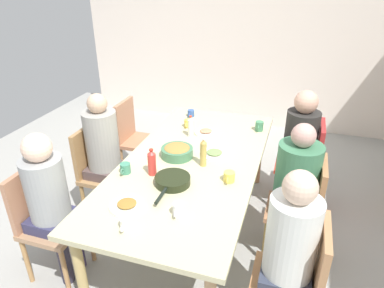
% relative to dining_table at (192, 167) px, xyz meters
% --- Properties ---
extents(ground_plane, '(6.43, 6.43, 0.00)m').
position_rel_dining_table_xyz_m(ground_plane, '(0.00, 0.00, -0.69)').
color(ground_plane, '#9D9D98').
extents(wall_left, '(0.12, 5.07, 2.60)m').
position_rel_dining_table_xyz_m(wall_left, '(-2.74, 0.00, 0.61)').
color(wall_left, silver).
rests_on(wall_left, ground_plane).
extents(dining_table, '(2.26, 1.08, 0.76)m').
position_rel_dining_table_xyz_m(dining_table, '(0.00, 0.00, 0.00)').
color(dining_table, '#C2BA8F').
rests_on(dining_table, ground_plane).
extents(chair_0, '(0.40, 0.40, 0.90)m').
position_rel_dining_table_xyz_m(chair_0, '(-0.75, 0.92, -0.18)').
color(chair_0, '#B9301E').
rests_on(chair_0, ground_plane).
extents(person_0, '(0.31, 0.31, 1.21)m').
position_rel_dining_table_xyz_m(person_0, '(-0.75, 0.83, 0.04)').
color(person_0, '#384339').
rests_on(person_0, ground_plane).
extents(chair_1, '(0.40, 0.40, 0.90)m').
position_rel_dining_table_xyz_m(chair_1, '(0.00, 0.92, -0.18)').
color(chair_1, '#AE7550').
rests_on(chair_1, ground_plane).
extents(person_1, '(0.33, 0.33, 1.20)m').
position_rel_dining_table_xyz_m(person_1, '(-0.00, 0.83, 0.03)').
color(person_1, '#44463F').
rests_on(person_1, ground_plane).
extents(chair_2, '(0.40, 0.40, 0.90)m').
position_rel_dining_table_xyz_m(chair_2, '(0.00, -0.92, -0.18)').
color(chair_2, '#A57D51').
rests_on(chair_2, ground_plane).
extents(person_2, '(0.30, 0.30, 1.24)m').
position_rel_dining_table_xyz_m(person_2, '(0.00, -0.83, 0.05)').
color(person_2, '#505437').
rests_on(person_2, ground_plane).
extents(chair_3, '(0.40, 0.40, 0.90)m').
position_rel_dining_table_xyz_m(chair_3, '(0.75, 0.92, -0.18)').
color(chair_3, '#B7784A').
rests_on(chair_3, ground_plane).
extents(person_3, '(0.30, 0.30, 1.24)m').
position_rel_dining_table_xyz_m(person_3, '(0.75, 0.83, 0.05)').
color(person_3, '#293248').
rests_on(person_3, ground_plane).
extents(chair_4, '(0.40, 0.40, 0.90)m').
position_rel_dining_table_xyz_m(chair_4, '(0.75, -0.92, -0.18)').
color(chair_4, '#A67D5B').
rests_on(chair_4, ground_plane).
extents(person_4, '(0.30, 0.30, 1.21)m').
position_rel_dining_table_xyz_m(person_4, '(0.75, -0.83, 0.03)').
color(person_4, '#322951').
rests_on(person_4, ground_plane).
extents(chair_5, '(0.40, 0.40, 0.90)m').
position_rel_dining_table_xyz_m(chair_5, '(-0.75, -0.92, -0.18)').
color(chair_5, '#B67553').
rests_on(chair_5, ground_plane).
extents(plate_0, '(0.23, 0.23, 0.04)m').
position_rel_dining_table_xyz_m(plate_0, '(0.73, -0.22, 0.08)').
color(plate_0, silver).
rests_on(plate_0, dining_table).
extents(plate_1, '(0.22, 0.22, 0.04)m').
position_rel_dining_table_xyz_m(plate_1, '(-0.54, -0.03, 0.08)').
color(plate_1, white).
rests_on(plate_1, dining_table).
extents(plate_2, '(0.24, 0.24, 0.04)m').
position_rel_dining_table_xyz_m(plate_2, '(-0.14, 0.15, 0.08)').
color(plate_2, white).
rests_on(plate_2, dining_table).
extents(bowl_0, '(0.27, 0.27, 0.10)m').
position_rel_dining_table_xyz_m(bowl_0, '(-0.02, -0.14, 0.12)').
color(bowl_0, '#457A54').
rests_on(bowl_0, dining_table).
extents(serving_pan, '(0.44, 0.26, 0.06)m').
position_rel_dining_table_xyz_m(serving_pan, '(0.38, -0.03, 0.10)').
color(serving_pan, black).
rests_on(serving_pan, dining_table).
extents(cup_0, '(0.12, 0.08, 0.08)m').
position_rel_dining_table_xyz_m(cup_0, '(0.22, 0.36, 0.11)').
color(cup_0, '#EDD053').
rests_on(cup_0, dining_table).
extents(cup_1, '(0.12, 0.08, 0.07)m').
position_rel_dining_table_xyz_m(cup_1, '(0.92, -0.12, 0.10)').
color(cup_1, white).
rests_on(cup_1, dining_table).
extents(cup_2, '(0.12, 0.08, 0.08)m').
position_rel_dining_table_xyz_m(cup_2, '(0.35, -0.43, 0.11)').
color(cup_2, '#3F8468').
rests_on(cup_2, dining_table).
extents(cup_3, '(0.11, 0.07, 0.08)m').
position_rel_dining_table_xyz_m(cup_3, '(-0.63, -0.25, 0.11)').
color(cup_3, yellow).
rests_on(cup_3, dining_table).
extents(cup_4, '(0.11, 0.08, 0.09)m').
position_rel_dining_table_xyz_m(cup_4, '(-0.76, 0.44, 0.11)').
color(cup_4, '#47875E').
rests_on(cup_4, dining_table).
extents(cup_5, '(0.11, 0.07, 0.09)m').
position_rel_dining_table_xyz_m(cup_5, '(0.71, 0.14, 0.11)').
color(cup_5, white).
rests_on(cup_5, dining_table).
extents(cup_6, '(0.11, 0.07, 0.07)m').
position_rel_dining_table_xyz_m(cup_6, '(-0.90, -0.30, 0.10)').
color(cup_6, '#385995').
rests_on(cup_6, dining_table).
extents(bottle_0, '(0.06, 0.06, 0.22)m').
position_rel_dining_table_xyz_m(bottle_0, '(0.30, -0.22, 0.17)').
color(bottle_0, red).
rests_on(bottle_0, dining_table).
extents(bottle_1, '(0.05, 0.05, 0.24)m').
position_rel_dining_table_xyz_m(bottle_1, '(0.05, 0.11, 0.18)').
color(bottle_1, tan).
rests_on(bottle_1, dining_table).
extents(bottle_2, '(0.05, 0.05, 0.21)m').
position_rel_dining_table_xyz_m(bottle_2, '(-0.43, -0.15, 0.16)').
color(bottle_2, white).
rests_on(bottle_2, dining_table).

